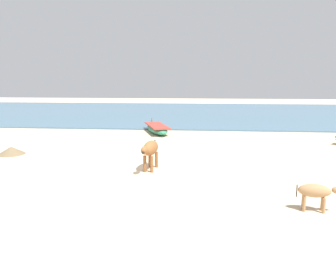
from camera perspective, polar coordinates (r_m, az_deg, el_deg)
The scene contains 6 objects.
ground at distance 10.45m, azimuth -8.41°, elevation -6.64°, with size 80.00×80.00×0.00m, color beige.
sea_water at distance 28.86m, azimuth 0.35°, elevation 4.35°, with size 60.00×20.00×0.08m, color slate.
fishing_boat_1 at distance 18.08m, azimuth -1.97°, elevation 1.45°, with size 1.94×3.34×0.65m.
cow_adult_brown at distance 10.64m, azimuth -3.19°, elevation -2.33°, with size 0.57×1.51×0.98m.
calf_near_tan at distance 8.16m, azimuth 24.90°, elevation -8.96°, with size 1.00×0.39×0.65m.
debris_pile_0 at distance 14.41m, azimuth -26.18°, elevation -2.25°, with size 1.07×1.07×0.32m, color #7A6647.
Camera 1 is at (2.40, -9.71, 3.02)m, focal length 34.16 mm.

